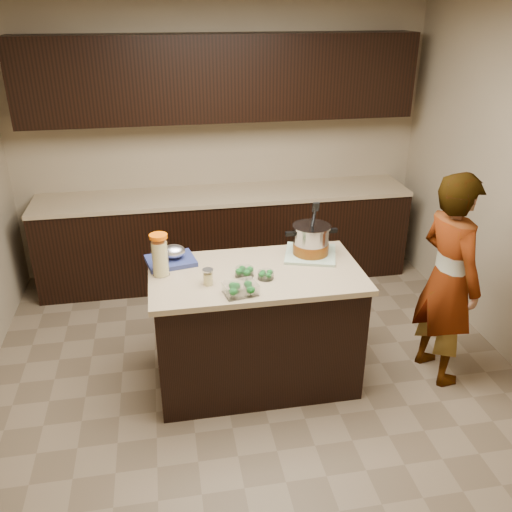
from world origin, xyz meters
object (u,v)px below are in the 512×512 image
(island, at_px, (256,327))
(person, at_px, (448,280))
(lemonade_pitcher, at_px, (160,257))
(stock_pot, at_px, (311,241))

(island, height_order, person, person)
(island, height_order, lemonade_pitcher, lemonade_pitcher)
(person, bearing_deg, lemonade_pitcher, 73.46)
(stock_pot, bearing_deg, lemonade_pitcher, -174.73)
(stock_pot, height_order, lemonade_pitcher, stock_pot)
(stock_pot, relative_size, lemonade_pitcher, 1.33)
(island, distance_m, person, 1.41)
(lemonade_pitcher, bearing_deg, person, -6.53)
(lemonade_pitcher, bearing_deg, stock_pot, 6.12)
(island, relative_size, stock_pot, 3.76)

